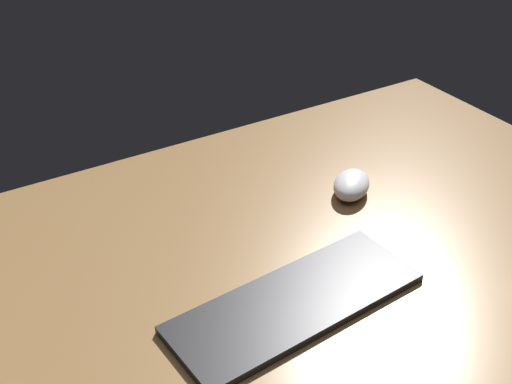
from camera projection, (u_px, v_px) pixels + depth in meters
The scene contains 3 objects.
desk at pixel (273, 260), 106.80cm from camera, with size 140.00×84.00×2.00cm, color olive.
keyboard at pixel (296, 303), 95.98cm from camera, with size 38.78×14.13×1.28cm, color black.
computer_mouse at pixel (351, 185), 120.66cm from camera, with size 10.01×6.39×3.90cm, color silver.
Camera 1 is at (-45.73, -69.97, 68.46)cm, focal length 46.03 mm.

